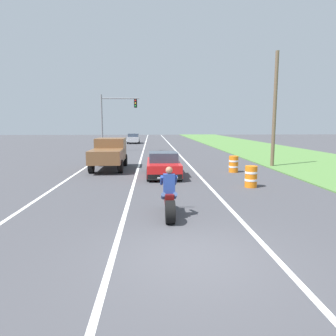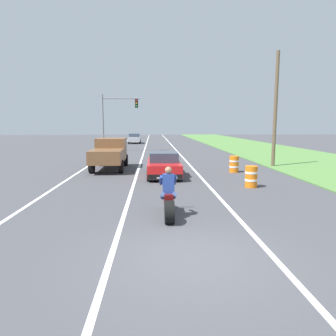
{
  "view_description": "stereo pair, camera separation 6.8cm",
  "coord_description": "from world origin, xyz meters",
  "views": [
    {
      "loc": [
        -0.92,
        -6.43,
        2.92
      ],
      "look_at": [
        -0.19,
        7.0,
        1.0
      ],
      "focal_mm": 32.9,
      "sensor_mm": 36.0,
      "label": 1
    },
    {
      "loc": [
        -0.86,
        -6.43,
        2.92
      ],
      "look_at": [
        -0.19,
        7.0,
        1.0
      ],
      "focal_mm": 32.9,
      "sensor_mm": 36.0,
      "label": 2
    }
  ],
  "objects": [
    {
      "name": "grass_verge_right",
      "position": [
        11.92,
        20.0,
        0.03
      ],
      "size": [
        10.0,
        120.0,
        0.06
      ],
      "primitive_type": "cube",
      "color": "#517F3D",
      "rests_on": "ground"
    },
    {
      "name": "pickup_truck_left_lane_brown",
      "position": [
        -3.65,
        13.66,
        1.11
      ],
      "size": [
        2.02,
        4.8,
        1.98
      ],
      "color": "brown",
      "rests_on": "ground"
    },
    {
      "name": "lane_stripe_left_solid",
      "position": [
        -5.4,
        20.0,
        0.0
      ],
      "size": [
        0.14,
        120.0,
        0.01
      ],
      "primitive_type": "cube",
      "color": "white",
      "rests_on": "ground"
    },
    {
      "name": "construction_barrel_nearest",
      "position": [
        3.71,
        7.45,
        0.5
      ],
      "size": [
        0.58,
        0.58,
        1.0
      ],
      "color": "orange",
      "rests_on": "ground"
    },
    {
      "name": "sports_car_red",
      "position": [
        -0.25,
        10.79,
        0.63
      ],
      "size": [
        1.84,
        4.3,
        1.37
      ],
      "color": "red",
      "rests_on": "ground"
    },
    {
      "name": "traffic_light_mast_near",
      "position": [
        -4.9,
        26.82,
        3.96
      ],
      "size": [
        4.07,
        0.34,
        6.0
      ],
      "color": "gray",
      "rests_on": "ground"
    },
    {
      "name": "lane_stripe_right_solid",
      "position": [
        1.8,
        20.0,
        0.0
      ],
      "size": [
        0.14,
        120.0,
        0.01
      ],
      "primitive_type": "cube",
      "color": "white",
      "rests_on": "ground"
    },
    {
      "name": "ground_plane",
      "position": [
        0.0,
        0.0,
        0.0
      ],
      "size": [
        160.0,
        160.0,
        0.0
      ],
      "primitive_type": "plane",
      "color": "#424247"
    },
    {
      "name": "lane_stripe_centre_dashed",
      "position": [
        -1.8,
        20.0,
        0.0
      ],
      "size": [
        0.14,
        120.0,
        0.01
      ],
      "primitive_type": "cube",
      "color": "white",
      "rests_on": "ground"
    },
    {
      "name": "distant_car_far_ahead",
      "position": [
        -3.63,
        41.06,
        0.77
      ],
      "size": [
        1.8,
        4.0,
        1.5
      ],
      "color": "#B2B2B7",
      "rests_on": "ground"
    },
    {
      "name": "construction_barrel_mid",
      "position": [
        4.1,
        11.95,
        0.5
      ],
      "size": [
        0.58,
        0.58,
        1.0
      ],
      "color": "orange",
      "rests_on": "ground"
    },
    {
      "name": "utility_pole_roadside",
      "position": [
        7.45,
        14.32,
        3.86
      ],
      "size": [
        0.24,
        0.24,
        7.73
      ],
      "primitive_type": "cylinder",
      "color": "brown",
      "rests_on": "ground"
    },
    {
      "name": "motorcycle_with_rider",
      "position": [
        -0.38,
        2.96,
        0.59
      ],
      "size": [
        0.7,
        2.21,
        1.62
      ],
      "color": "black",
      "rests_on": "ground"
    }
  ]
}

